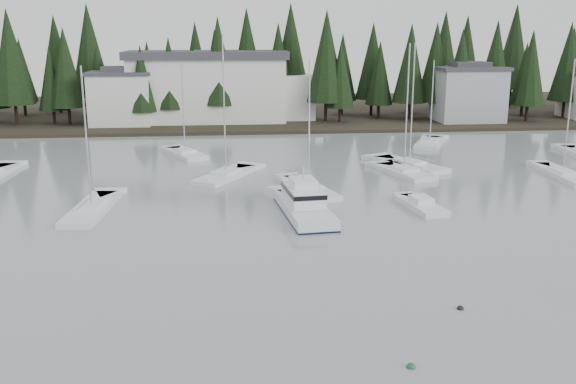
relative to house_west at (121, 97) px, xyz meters
name	(u,v)px	position (x,y,z in m)	size (l,w,h in m)	color
far_shore_land	(238,112)	(18.00, 18.00, -4.65)	(240.00, 54.00, 1.00)	black
conifer_treeline	(239,120)	(18.00, 7.00, -4.65)	(200.00, 22.00, 20.00)	black
house_west	(121,97)	(0.00, 0.00, 0.00)	(9.54, 7.42, 8.75)	silver
house_east_a	(468,93)	(54.00, -1.00, 0.25)	(10.60, 8.48, 9.25)	#999EA0
harbor_inn	(221,87)	(15.04, 3.34, 1.12)	(29.50, 11.50, 10.90)	silver
cabin_cruiser_center	(304,206)	(21.98, -50.03, -3.98)	(4.21, 10.65, 4.47)	silver
sailboat_0	(562,176)	(49.91, -38.98, -4.59)	(2.82, 10.10, 12.36)	silver
sailboat_3	(185,155)	(10.86, -23.82, -4.59)	(5.97, 8.51, 11.58)	silver
sailboat_7	(309,190)	(23.35, -42.31, -4.58)	(5.00, 9.81, 12.65)	silver
sailboat_8	(409,166)	(35.71, -32.70, -4.59)	(6.95, 9.93, 13.85)	silver
sailboat_9	(226,177)	(15.68, -36.05, -4.57)	(7.01, 9.47, 14.66)	silver
sailboat_10	(430,144)	(42.26, -19.18, -4.60)	(6.43, 9.33, 11.37)	silver
sailboat_11	(92,211)	(4.64, -47.58, -4.59)	(3.40, 10.30, 12.39)	silver
sailboat_13	(404,173)	(34.12, -36.25, -4.57)	(5.17, 8.66, 13.83)	silver
runabout_1	(421,207)	(31.98, -49.24, -4.52)	(3.15, 6.62, 1.42)	silver
mooring_buoy_green	(411,367)	(23.79, -74.78, -4.65)	(0.43, 0.43, 0.43)	#145933
mooring_buoy_dark	(460,309)	(28.16, -69.02, -4.65)	(0.39, 0.39, 0.39)	black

